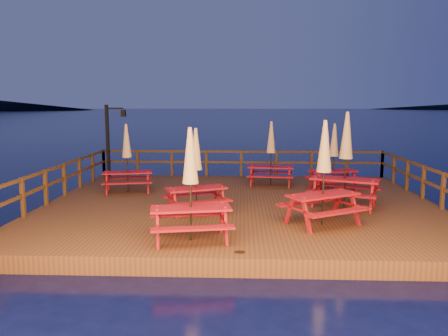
% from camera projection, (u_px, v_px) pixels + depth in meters
% --- Properties ---
extents(ground, '(500.00, 500.00, 0.00)m').
position_uv_depth(ground, '(240.00, 215.00, 13.67)').
color(ground, black).
rests_on(ground, ground).
extents(deck, '(12.00, 10.00, 0.40)m').
position_uv_depth(deck, '(241.00, 209.00, 13.64)').
color(deck, '#452C16').
rests_on(deck, ground).
extents(deck_piles, '(11.44, 9.44, 1.40)m').
position_uv_depth(deck_piles, '(240.00, 224.00, 13.71)').
color(deck_piles, '#321F10').
rests_on(deck_piles, ground).
extents(railing, '(11.80, 9.75, 1.10)m').
position_uv_depth(railing, '(241.00, 169.00, 15.25)').
color(railing, '#321F10').
rests_on(railing, deck).
extents(lamp_post, '(0.85, 0.18, 3.00)m').
position_uv_depth(lamp_post, '(111.00, 134.00, 18.06)').
color(lamp_post, black).
rests_on(lamp_post, deck).
extents(picnic_table_0, '(2.08, 1.93, 2.39)m').
position_uv_depth(picnic_table_0, '(196.00, 169.00, 12.16)').
color(picnic_table_0, maroon).
rests_on(picnic_table_0, deck).
extents(picnic_table_1, '(2.37, 2.25, 2.65)m').
position_uv_depth(picnic_table_1, '(324.00, 171.00, 10.93)').
color(picnic_table_1, maroon).
rests_on(picnic_table_1, deck).
extents(picnic_table_2, '(2.03, 1.78, 2.55)m').
position_uv_depth(picnic_table_2, '(190.00, 183.00, 9.66)').
color(picnic_table_2, maroon).
rests_on(picnic_table_2, deck).
extents(picnic_table_3, '(2.44, 2.25, 2.82)m').
position_uv_depth(picnic_table_3, '(346.00, 158.00, 12.87)').
color(picnic_table_3, maroon).
rests_on(picnic_table_3, deck).
extents(picnic_table_4, '(1.91, 1.68, 2.36)m').
position_uv_depth(picnic_table_4, '(127.00, 157.00, 15.03)').
color(picnic_table_4, maroon).
rests_on(picnic_table_4, deck).
extents(picnic_table_5, '(1.94, 1.74, 2.36)m').
position_uv_depth(picnic_table_5, '(334.00, 156.00, 15.34)').
color(picnic_table_5, maroon).
rests_on(picnic_table_5, deck).
extents(picnic_table_6, '(1.83, 1.57, 2.40)m').
position_uv_depth(picnic_table_6, '(271.00, 152.00, 16.23)').
color(picnic_table_6, maroon).
rests_on(picnic_table_6, deck).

